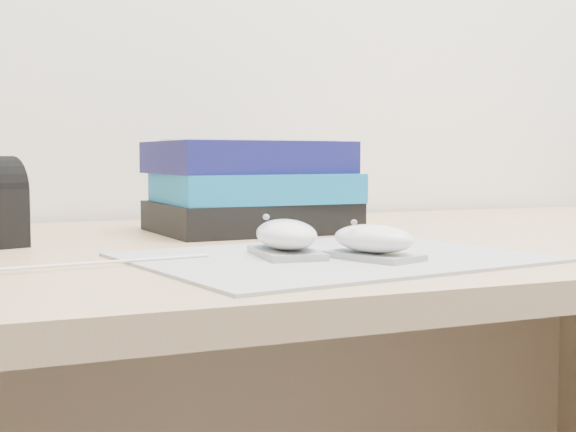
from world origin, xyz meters
name	(u,v)px	position (x,y,z in m)	size (l,w,h in m)	color
desk	(278,406)	(0.00, 1.64, 0.50)	(1.60, 0.80, 0.73)	tan
mousepad	(332,257)	(-0.04, 1.39, 0.73)	(0.39, 0.30, 0.00)	gray
mouse_rear	(286,238)	(-0.09, 1.41, 0.75)	(0.07, 0.11, 0.04)	#98989A
mouse_front	(373,242)	(-0.02, 1.35, 0.75)	(0.08, 0.11, 0.04)	#969698
usb_cable	(101,263)	(-0.28, 1.42, 0.73)	(0.00, 0.00, 0.22)	white
book_stack	(250,187)	(-0.02, 1.71, 0.79)	(0.27, 0.22, 0.13)	black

